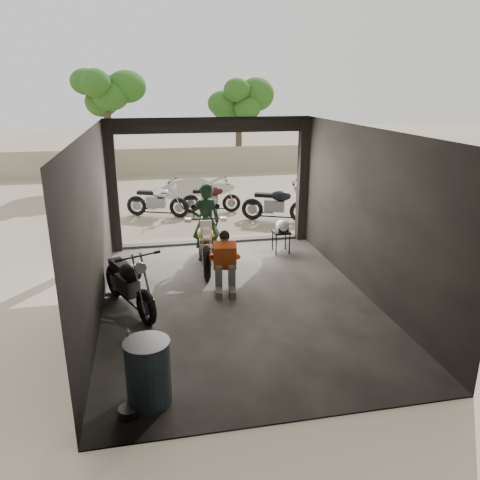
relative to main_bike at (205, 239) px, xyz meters
name	(u,v)px	position (x,y,z in m)	size (l,w,h in m)	color
ground	(237,300)	(0.36, -1.90, -0.66)	(80.00, 80.00, 0.00)	#7A6D56
garage	(232,228)	(0.36, -1.36, 0.62)	(7.00, 7.13, 3.20)	#2D2B28
boundary_wall	(180,160)	(0.36, 12.10, -0.06)	(18.00, 0.30, 1.20)	gray
tree_left	(105,84)	(-2.64, 10.60, 3.33)	(2.20, 2.20, 5.60)	#382B1E
tree_right	(239,94)	(3.16, 12.10, 2.90)	(2.20, 2.20, 5.00)	#382B1E
main_bike	(205,239)	(0.00, 0.00, 0.00)	(0.81, 1.98, 1.32)	#F3E4CD
left_bike	(128,278)	(-1.64, -1.88, -0.05)	(0.74, 1.80, 1.22)	black
outside_bike_a	(157,198)	(-0.92, 4.54, -0.06)	(0.72, 1.76, 1.19)	black
outside_bike_b	(211,196)	(0.79, 4.69, -0.10)	(0.68, 1.65, 1.12)	#3D0E11
outside_bike_c	(276,201)	(2.57, 3.29, -0.03)	(0.76, 1.85, 1.25)	black
rider	(206,223)	(0.07, 0.38, 0.26)	(0.67, 0.44, 1.85)	black
mechanic	(225,264)	(0.20, -1.49, -0.07)	(0.60, 0.82, 1.19)	#BC4A19
stool	(281,234)	(1.92, 0.53, -0.18)	(0.40, 0.40, 0.56)	black
helmet	(282,226)	(1.93, 0.46, 0.05)	(0.33, 0.34, 0.31)	white
oil_drum	(148,373)	(-1.33, -4.67, -0.22)	(0.57, 0.57, 0.88)	#476577
sign_post	(341,178)	(3.67, 1.22, 1.01)	(0.82, 0.08, 2.46)	black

